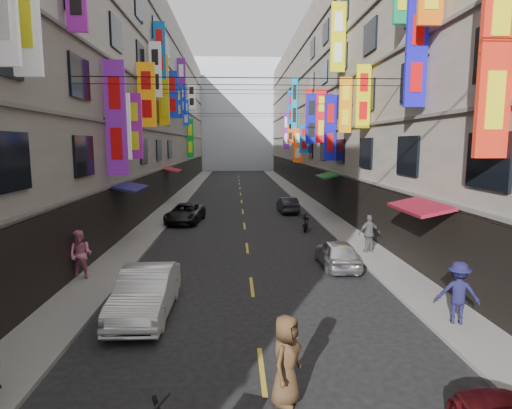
{
  "coord_description": "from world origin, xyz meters",
  "views": [
    {
      "loc": [
        -0.61,
        2.59,
        5.3
      ],
      "look_at": [
        -0.21,
        10.71,
        4.15
      ],
      "focal_mm": 30.0,
      "sensor_mm": 36.0,
      "label": 1
    }
  ],
  "objects": [
    {
      "name": "sidewalk_left",
      "position": [
        -6.0,
        42.0,
        0.06
      ],
      "size": [
        2.0,
        90.0,
        0.12
      ],
      "primitive_type": "cube",
      "color": "slate",
      "rests_on": "ground"
    },
    {
      "name": "sidewalk_right",
      "position": [
        6.0,
        42.0,
        0.06
      ],
      "size": [
        2.0,
        90.0,
        0.12
      ],
      "primitive_type": "cube",
      "color": "slate",
      "rests_on": "ground"
    },
    {
      "name": "building_row_left",
      "position": [
        -11.99,
        42.0,
        9.49
      ],
      "size": [
        10.14,
        90.0,
        19.0
      ],
      "color": "gray",
      "rests_on": "ground"
    },
    {
      "name": "building_row_right",
      "position": [
        11.99,
        42.0,
        9.49
      ],
      "size": [
        10.14,
        90.0,
        19.0
      ],
      "color": "#A7998C",
      "rests_on": "ground"
    },
    {
      "name": "haze_block",
      "position": [
        0.0,
        92.0,
        11.0
      ],
      "size": [
        18.0,
        8.0,
        22.0
      ],
      "primitive_type": "cube",
      "color": "#B4BCC8",
      "rests_on": "ground"
    },
    {
      "name": "shop_signage",
      "position": [
        -0.1,
        34.69,
        9.05
      ],
      "size": [
        14.0,
        55.0,
        11.48
      ],
      "color": "#130EAE",
      "rests_on": "ground"
    },
    {
      "name": "street_awnings",
      "position": [
        -1.26,
        26.0,
        3.0
      ],
      "size": [
        13.99,
        35.2,
        0.41
      ],
      "color": "#165520",
      "rests_on": "ground"
    },
    {
      "name": "overhead_cables",
      "position": [
        0.0,
        30.0,
        8.8
      ],
      "size": [
        14.0,
        38.04,
        1.24
      ],
      "color": "black",
      "rests_on": "ground"
    },
    {
      "name": "lane_markings",
      "position": [
        0.0,
        39.0,
        0.0
      ],
      "size": [
        0.12,
        80.2,
        0.01
      ],
      "color": "gold",
      "rests_on": "ground"
    },
    {
      "name": "scooter_far_right",
      "position": [
        3.78,
        28.47,
        0.44
      ],
      "size": [
        0.67,
        1.78,
        1.14
      ],
      "rotation": [
        0.0,
        0.0,
        2.91
      ],
      "color": "black",
      "rests_on": "ground"
    },
    {
      "name": "car_left_mid",
      "position": [
        -3.4,
        15.47,
        0.74
      ],
      "size": [
        1.6,
        4.48,
        1.47
      ],
      "primitive_type": "imported",
      "rotation": [
        0.0,
        0.0,
        -0.01
      ],
      "color": "white",
      "rests_on": "ground"
    },
    {
      "name": "car_left_far",
      "position": [
        -4.0,
        31.46,
        0.64
      ],
      "size": [
        2.62,
        4.81,
        1.28
      ],
      "primitive_type": "imported",
      "rotation": [
        0.0,
        0.0,
        -0.11
      ],
      "color": "black",
      "rests_on": "ground"
    },
    {
      "name": "car_right_mid",
      "position": [
        3.79,
        20.33,
        0.62
      ],
      "size": [
        1.48,
        3.65,
        1.24
      ],
      "primitive_type": "imported",
      "rotation": [
        0.0,
        0.0,
        3.14
      ],
      "color": "silver",
      "rests_on": "ground"
    },
    {
      "name": "car_right_far",
      "position": [
        3.49,
        35.43,
        0.6
      ],
      "size": [
        1.47,
        3.7,
        1.2
      ],
      "primitive_type": "imported",
      "rotation": [
        0.0,
        0.0,
        3.2
      ],
      "color": "#2B2A32",
      "rests_on": "ground"
    },
    {
      "name": "pedestrian_lfar",
      "position": [
        -6.58,
        18.96,
        1.07
      ],
      "size": [
        1.0,
        0.75,
        1.9
      ],
      "primitive_type": "imported",
      "rotation": [
        0.0,
        0.0,
        -0.13
      ],
      "color": "pink",
      "rests_on": "sidewalk_left"
    },
    {
      "name": "pedestrian_rnear",
      "position": [
        5.84,
        14.18,
        1.04
      ],
      "size": [
        1.32,
        1.0,
        1.83
      ],
      "primitive_type": "imported",
      "rotation": [
        0.0,
        0.0,
        2.77
      ],
      "color": "#15153A",
      "rests_on": "sidewalk_right"
    },
    {
      "name": "pedestrian_rfar",
      "position": [
        5.83,
        22.42,
        1.04
      ],
      "size": [
        1.15,
        0.75,
        1.84
      ],
      "primitive_type": "imported",
      "rotation": [
        0.0,
        0.0,
        3.28
      ],
      "color": "#535355",
      "rests_on": "sidewalk_right"
    },
    {
      "name": "pedestrian_crossing",
      "position": [
        0.41,
        10.72,
        0.94
      ],
      "size": [
        1.01,
        1.11,
        1.89
      ],
      "primitive_type": "imported",
      "rotation": [
        0.0,
        0.0,
        1.04
      ],
      "color": "#4A331D",
      "rests_on": "ground"
    }
  ]
}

